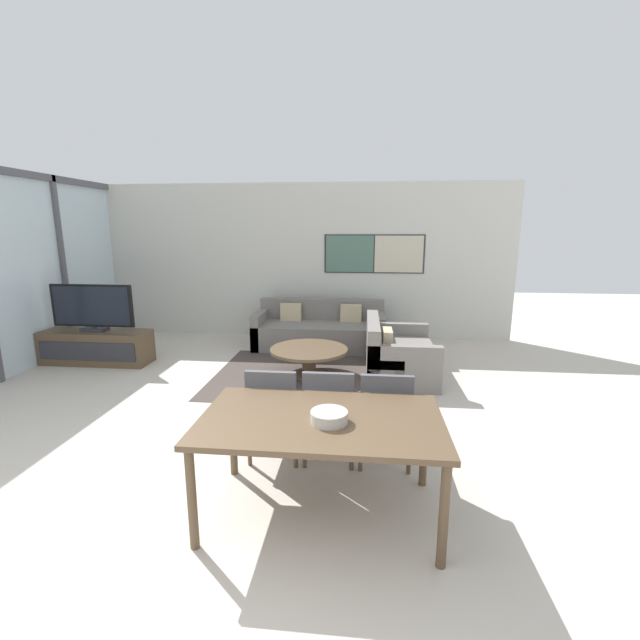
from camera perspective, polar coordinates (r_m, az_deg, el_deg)
ground_plane at (r=3.13m, az=-23.98°, el=-28.83°), size 24.00×24.00×0.00m
wall_back at (r=7.97m, az=-3.43°, el=7.82°), size 7.98×0.09×2.80m
area_rug at (r=6.01m, az=-1.47°, el=-7.30°), size 2.59×2.16×0.01m
tv_console at (r=7.29m, az=-27.63°, el=-3.21°), size 1.61×0.49×0.50m
television at (r=7.17m, az=-28.09°, el=1.44°), size 1.26×0.20×0.70m
sofa_main at (r=7.36m, az=0.01°, el=-1.50°), size 2.19×0.92×0.78m
sofa_side at (r=6.02m, az=9.87°, el=-4.80°), size 0.92×1.41×0.78m
coffee_table at (r=5.92m, az=-1.49°, el=-4.68°), size 1.07×1.07×0.39m
dining_table at (r=3.03m, az=0.15°, el=-14.04°), size 1.66×0.97×0.74m
dining_chair_left at (r=3.79m, az=-6.07°, el=-11.28°), size 0.46×0.46×0.86m
dining_chair_centre at (r=3.74m, az=1.26°, el=-11.56°), size 0.46×0.46×0.86m
dining_chair_right at (r=3.73m, az=8.69°, el=-11.78°), size 0.46×0.46×0.86m
fruit_bowl at (r=2.91m, az=1.23°, el=-12.68°), size 0.25×0.25×0.08m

